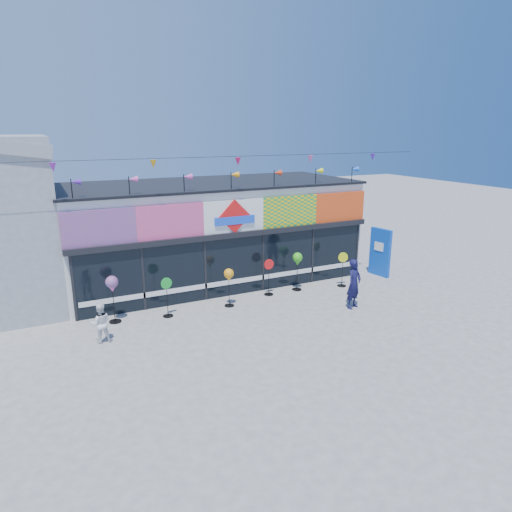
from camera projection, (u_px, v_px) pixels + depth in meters
ground at (277, 327)px, 14.81m from camera, size 80.00×80.00×0.00m
kite_shop at (211, 231)px, 19.41m from camera, size 16.00×5.70×5.31m
blue_sign at (380, 252)px, 19.85m from camera, size 0.33×1.06×2.10m
spinner_0 at (112, 285)px, 14.89m from camera, size 0.41×0.41×1.61m
spinner_1 at (167, 296)px, 15.50m from camera, size 0.39×0.36×1.39m
spinner_2 at (229, 276)px, 16.32m from camera, size 0.36×0.36×1.42m
spinner_3 at (269, 276)px, 17.55m from camera, size 0.40×0.36×1.43m
spinner_4 at (297, 260)px, 17.97m from camera, size 0.39×0.39×1.55m
spinner_5 at (342, 268)px, 18.53m from camera, size 0.40×0.36×1.43m
adult_man at (354, 284)px, 16.24m from camera, size 0.77×0.64×1.80m
child at (101, 323)px, 13.65m from camera, size 0.63×0.41×1.22m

